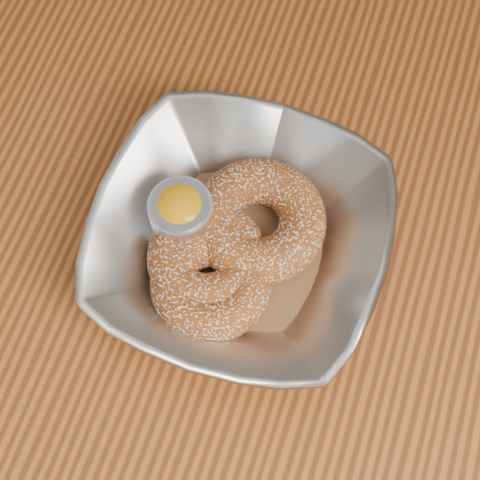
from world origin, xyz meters
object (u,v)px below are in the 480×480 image
(donut_back, at_px, (259,221))
(ramekin, at_px, (182,215))
(donut_front, at_px, (211,283))
(table, at_px, (276,266))
(donut_extra, at_px, (207,257))
(serving_bowl, at_px, (240,241))

(donut_back, relative_size, ramekin, 1.98)
(donut_front, distance_m, ramekin, 0.06)
(ramekin, bearing_deg, table, 22.31)
(donut_front, bearing_deg, ramekin, 132.15)
(donut_back, bearing_deg, ramekin, -163.07)
(donut_extra, bearing_deg, serving_bowl, 46.28)
(serving_bowl, bearing_deg, table, 52.96)
(donut_front, bearing_deg, serving_bowl, 75.32)
(table, bearing_deg, donut_front, -115.96)
(serving_bowl, height_order, donut_front, serving_bowl)
(table, relative_size, donut_extra, 12.40)
(donut_front, relative_size, ramekin, 1.73)
(serving_bowl, relative_size, donut_extra, 2.43)
(serving_bowl, bearing_deg, ramekin, 176.58)
(donut_front, height_order, donut_extra, same)
(serving_bowl, height_order, donut_extra, serving_bowl)
(table, bearing_deg, donut_extra, -129.76)
(donut_front, xyz_separation_m, ramekin, (-0.04, 0.04, 0.01))
(serving_bowl, height_order, ramekin, ramekin)
(serving_bowl, distance_m, donut_front, 0.04)
(table, relative_size, ramekin, 21.50)
(donut_back, height_order, donut_extra, donut_back)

